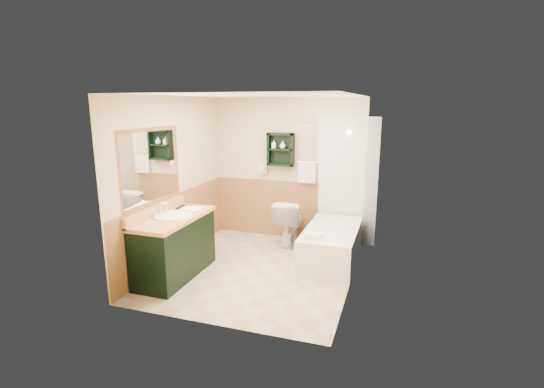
% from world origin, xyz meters
% --- Properties ---
extents(floor, '(3.00, 3.00, 0.00)m').
position_xyz_m(floor, '(0.00, 0.00, 0.00)').
color(floor, '#C3B18E').
rests_on(floor, ground).
extents(back_wall, '(2.60, 0.04, 2.40)m').
position_xyz_m(back_wall, '(0.00, 1.52, 1.20)').
color(back_wall, beige).
rests_on(back_wall, ground).
extents(left_wall, '(0.04, 3.00, 2.40)m').
position_xyz_m(left_wall, '(-1.32, 0.00, 1.20)').
color(left_wall, beige).
rests_on(left_wall, ground).
extents(right_wall, '(0.04, 3.00, 2.40)m').
position_xyz_m(right_wall, '(1.32, 0.00, 1.20)').
color(right_wall, beige).
rests_on(right_wall, ground).
extents(ceiling, '(2.60, 3.00, 0.04)m').
position_xyz_m(ceiling, '(0.00, 0.00, 2.42)').
color(ceiling, white).
rests_on(ceiling, back_wall).
extents(wainscot_left, '(2.98, 2.98, 1.00)m').
position_xyz_m(wainscot_left, '(-1.29, 0.00, 0.50)').
color(wainscot_left, '#BE834D').
rests_on(wainscot_left, left_wall).
extents(wainscot_back, '(2.58, 2.58, 1.00)m').
position_xyz_m(wainscot_back, '(0.00, 1.49, 0.50)').
color(wainscot_back, '#BE834D').
rests_on(wainscot_back, back_wall).
extents(mirror_frame, '(1.30, 1.30, 1.00)m').
position_xyz_m(mirror_frame, '(-1.27, -0.55, 1.50)').
color(mirror_frame, brown).
rests_on(mirror_frame, left_wall).
extents(mirror_glass, '(1.20, 1.20, 0.90)m').
position_xyz_m(mirror_glass, '(-1.27, -0.55, 1.50)').
color(mirror_glass, white).
rests_on(mirror_glass, left_wall).
extents(tile_right, '(1.50, 1.50, 2.10)m').
position_xyz_m(tile_right, '(1.28, 0.75, 1.05)').
color(tile_right, white).
rests_on(tile_right, right_wall).
extents(tile_back, '(0.95, 0.95, 2.10)m').
position_xyz_m(tile_back, '(1.03, 1.48, 1.05)').
color(tile_back, white).
rests_on(tile_back, back_wall).
extents(tile_accent, '(1.50, 1.50, 0.10)m').
position_xyz_m(tile_accent, '(1.27, 0.75, 1.90)').
color(tile_accent, '#12422D').
rests_on(tile_accent, right_wall).
extents(wall_shelf, '(0.45, 0.15, 0.55)m').
position_xyz_m(wall_shelf, '(-0.10, 1.41, 1.55)').
color(wall_shelf, black).
rests_on(wall_shelf, back_wall).
extents(hair_dryer, '(0.10, 0.24, 0.18)m').
position_xyz_m(hair_dryer, '(-0.40, 1.43, 1.20)').
color(hair_dryer, silver).
rests_on(hair_dryer, back_wall).
extents(towel_bar, '(0.40, 0.06, 0.40)m').
position_xyz_m(towel_bar, '(0.35, 1.45, 1.35)').
color(towel_bar, white).
rests_on(towel_bar, back_wall).
extents(curtain_rod, '(0.03, 1.60, 0.03)m').
position_xyz_m(curtain_rod, '(0.53, 0.75, 2.00)').
color(curtain_rod, silver).
rests_on(curtain_rod, back_wall).
extents(shower_curtain, '(1.05, 1.05, 1.70)m').
position_xyz_m(shower_curtain, '(0.53, 0.92, 1.15)').
color(shower_curtain, '#BAA98C').
rests_on(shower_curtain, curtain_rod).
extents(vanity, '(0.59, 1.33, 0.84)m').
position_xyz_m(vanity, '(-0.99, -0.54, 0.42)').
color(vanity, black).
rests_on(vanity, ground).
extents(bathtub, '(0.75, 1.50, 0.50)m').
position_xyz_m(bathtub, '(0.93, 0.65, 0.25)').
color(bathtub, white).
rests_on(bathtub, ground).
extents(toilet, '(0.51, 0.82, 0.76)m').
position_xyz_m(toilet, '(0.14, 1.10, 0.38)').
color(toilet, white).
rests_on(toilet, ground).
extents(counter_towel, '(0.27, 0.21, 0.04)m').
position_xyz_m(counter_towel, '(-0.89, -0.23, 0.86)').
color(counter_towel, white).
rests_on(counter_towel, vanity).
extents(vanity_book, '(0.17, 0.04, 0.22)m').
position_xyz_m(vanity_book, '(-1.16, -0.12, 0.95)').
color(vanity_book, black).
rests_on(vanity_book, vanity).
extents(tub_towel, '(0.23, 0.19, 0.07)m').
position_xyz_m(tub_towel, '(0.75, 0.15, 0.54)').
color(tub_towel, white).
rests_on(tub_towel, bathtub).
extents(soap_bottle_a, '(0.08, 0.15, 0.06)m').
position_xyz_m(soap_bottle_a, '(-0.22, 1.40, 1.60)').
color(soap_bottle_a, white).
rests_on(soap_bottle_a, wall_shelf).
extents(soap_bottle_b, '(0.13, 0.15, 0.10)m').
position_xyz_m(soap_bottle_b, '(-0.06, 1.40, 1.61)').
color(soap_bottle_b, white).
rests_on(soap_bottle_b, wall_shelf).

